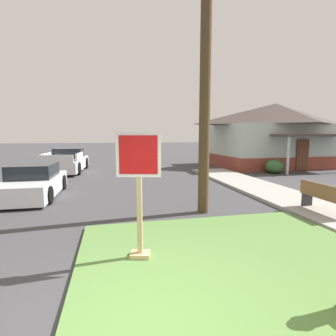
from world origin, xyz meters
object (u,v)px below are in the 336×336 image
Objects in this scene: stop_sign at (139,196)px; street_bench at (323,196)px; manhole_cover at (144,250)px; utility_pole at (206,34)px; pickup_truck_white at (67,162)px; parked_sedan_white at (33,183)px.

stop_sign is 5.77m from street_bench.
manhole_cover is 6.03m from utility_pole.
utility_pole reaches higher than stop_sign.
manhole_cover is at bearing 74.89° from stop_sign.
manhole_cover is 5.54m from street_bench.
pickup_truck_white is at bearing 104.24° from stop_sign.
utility_pole reaches higher than parked_sedan_white.
utility_pole is at bearing -30.60° from parked_sedan_white.
pickup_truck_white reaches higher than manhole_cover.
utility_pole is at bearing 161.45° from street_bench.
manhole_cover is at bearing -167.88° from street_bench.
street_bench is 0.15× the size of utility_pole.
parked_sedan_white is 8.07m from utility_pole.
manhole_cover is at bearing -133.09° from utility_pole.
manhole_cover is 0.13× the size of pickup_truck_white.
stop_sign reaches higher than pickup_truck_white.
stop_sign is 13.52m from pickup_truck_white.
stop_sign is 0.23× the size of utility_pole.
pickup_truck_white is at bearing 88.98° from parked_sedan_white.
utility_pole reaches higher than street_bench.
stop_sign reaches higher than parked_sedan_white.
manhole_cover is 6.67m from parked_sedan_white.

